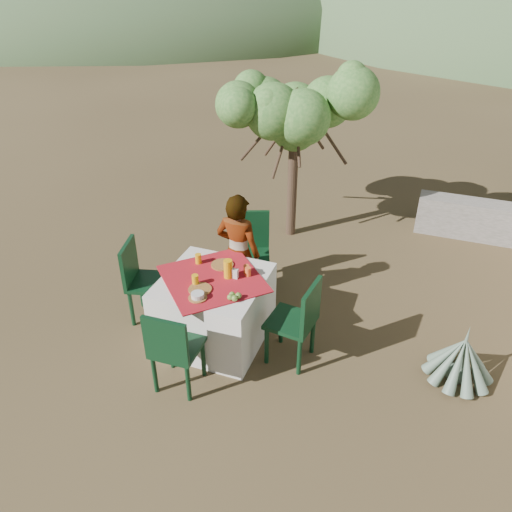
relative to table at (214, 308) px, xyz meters
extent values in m
plane|color=#3C2D1B|center=(-0.52, -0.07, -0.38)|extent=(160.00, 160.00, 0.00)
cube|color=silver|center=(0.00, 0.00, 0.00)|extent=(1.02, 1.02, 0.75)
cube|color=#A91820|center=(0.00, 0.00, 0.38)|extent=(1.30, 1.30, 0.01)
cylinder|color=black|center=(-0.06, 0.68, -0.13)|extent=(0.05, 0.05, 0.49)
cylinder|color=black|center=(0.28, 0.81, -0.13)|extent=(0.05, 0.05, 0.49)
cylinder|color=black|center=(-0.19, 1.03, -0.13)|extent=(0.05, 0.05, 0.49)
cylinder|color=black|center=(0.15, 1.16, -0.13)|extent=(0.05, 0.05, 0.49)
cube|color=black|center=(0.05, 0.92, 0.11)|extent=(0.59, 0.59, 0.04)
cube|color=black|center=(-0.03, 1.11, 0.37)|extent=(0.44, 0.20, 0.48)
cylinder|color=black|center=(0.13, -0.56, -0.15)|extent=(0.04, 0.04, 0.45)
cylinder|color=black|center=(-0.21, -0.57, -0.15)|extent=(0.04, 0.04, 0.45)
cylinder|color=black|center=(0.14, -0.90, -0.15)|extent=(0.04, 0.04, 0.45)
cylinder|color=black|center=(-0.20, -0.91, -0.15)|extent=(0.04, 0.04, 0.45)
cube|color=black|center=(-0.04, -0.74, 0.07)|extent=(0.44, 0.44, 0.04)
cube|color=black|center=(-0.03, -0.93, 0.31)|extent=(0.42, 0.06, 0.44)
cylinder|color=black|center=(-0.60, -0.05, -0.15)|extent=(0.05, 0.05, 0.47)
cylinder|color=black|center=(-0.69, 0.29, -0.15)|extent=(0.05, 0.05, 0.47)
cylinder|color=black|center=(-0.94, -0.14, -0.15)|extent=(0.05, 0.05, 0.47)
cylinder|color=black|center=(-1.03, 0.20, -0.15)|extent=(0.05, 0.05, 0.47)
cube|color=black|center=(-0.82, 0.08, 0.09)|extent=(0.53, 0.53, 0.04)
cube|color=black|center=(-1.01, 0.03, 0.33)|extent=(0.15, 0.43, 0.46)
cylinder|color=black|center=(0.69, 0.17, -0.15)|extent=(0.05, 0.05, 0.47)
cylinder|color=black|center=(0.65, -0.18, -0.15)|extent=(0.05, 0.05, 0.47)
cylinder|color=black|center=(1.03, 0.13, -0.15)|extent=(0.05, 0.05, 0.47)
cylinder|color=black|center=(1.00, -0.22, -0.15)|extent=(0.05, 0.05, 0.47)
cube|color=black|center=(0.84, -0.03, 0.09)|extent=(0.48, 0.48, 0.04)
cube|color=black|center=(1.04, -0.05, 0.33)|extent=(0.09, 0.44, 0.46)
imported|color=#8C6651|center=(0.02, 0.63, 0.33)|extent=(0.54, 0.37, 1.41)
cylinder|color=#402C20|center=(0.08, 2.50, 0.42)|extent=(0.14, 0.14, 1.60)
sphere|color=#2B6124|center=(0.08, 2.50, 1.22)|extent=(0.68, 0.68, 0.68)
sphere|color=#2B6124|center=(0.70, 2.50, 1.39)|extent=(0.64, 0.64, 0.64)
sphere|color=#2B6124|center=(-0.49, 2.62, 1.33)|extent=(0.59, 0.59, 0.59)
sphere|color=#2B6124|center=(0.19, 3.13, 1.44)|extent=(0.62, 0.62, 0.62)
sphere|color=#2B6124|center=(0.13, 1.93, 1.27)|extent=(0.55, 0.55, 0.55)
sphere|color=slate|center=(2.46, 0.27, -0.34)|extent=(0.22, 0.22, 0.22)
cone|color=slate|center=(2.46, 0.27, -0.06)|extent=(0.12, 0.12, 0.63)
cone|color=slate|center=(2.60, 0.28, -0.13)|extent=(0.39, 0.14, 0.53)
cone|color=slate|center=(2.57, 0.36, -0.13)|extent=(0.33, 0.30, 0.55)
cone|color=slate|center=(2.49, 0.40, -0.13)|extent=(0.19, 0.38, 0.54)
cone|color=slate|center=(2.41, 0.40, -0.13)|extent=(0.23, 0.37, 0.54)
cone|color=slate|center=(2.34, 0.34, -0.13)|extent=(0.35, 0.27, 0.55)
cone|color=slate|center=(2.32, 0.26, -0.13)|extent=(0.39, 0.14, 0.53)
cone|color=slate|center=(2.35, 0.18, -0.13)|extent=(0.33, 0.30, 0.55)
cone|color=slate|center=(2.43, 0.13, -0.13)|extent=(0.19, 0.38, 0.54)
cone|color=slate|center=(2.51, 0.14, -0.13)|extent=(0.23, 0.37, 0.54)
cone|color=slate|center=(2.58, 0.19, -0.13)|extent=(0.35, 0.27, 0.55)
ellipsoid|color=#2E4929|center=(-18.52, 29.93, -0.38)|extent=(40.00, 40.00, 16.00)
cylinder|color=brown|center=(-0.01, 0.25, 0.39)|extent=(0.24, 0.24, 0.01)
cylinder|color=brown|center=(-0.03, -0.23, 0.39)|extent=(0.23, 0.23, 0.01)
cylinder|color=orange|center=(-0.26, 0.21, 0.44)|extent=(0.07, 0.07, 0.11)
cylinder|color=orange|center=(-0.11, -0.16, 0.44)|extent=(0.07, 0.07, 0.11)
cylinder|color=orange|center=(0.14, 0.07, 0.48)|extent=(0.09, 0.09, 0.20)
cylinder|color=brown|center=(0.01, -0.36, 0.39)|extent=(0.18, 0.18, 0.01)
cylinder|color=silver|center=(0.01, -0.36, 0.42)|extent=(0.12, 0.12, 0.05)
cylinder|color=orange|center=(0.32, 0.17, 0.43)|extent=(0.06, 0.06, 0.10)
cylinder|color=orange|center=(0.28, 0.20, 0.43)|extent=(0.06, 0.06, 0.09)
cube|color=silver|center=(0.20, 0.09, 0.43)|extent=(0.08, 0.04, 0.10)
sphere|color=olive|center=(0.31, -0.23, 0.41)|extent=(0.06, 0.06, 0.06)
sphere|color=olive|center=(0.37, -0.22, 0.41)|extent=(0.06, 0.06, 0.06)
sphere|color=olive|center=(0.35, -0.27, 0.41)|extent=(0.06, 0.06, 0.06)
sphere|color=olive|center=(0.31, -0.27, 0.41)|extent=(0.06, 0.06, 0.06)
camera|label=1|loc=(1.86, -3.74, 3.20)|focal=35.00mm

